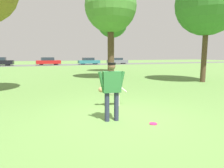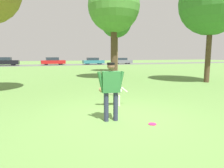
% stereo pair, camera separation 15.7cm
% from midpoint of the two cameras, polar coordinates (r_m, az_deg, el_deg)
% --- Properties ---
extents(ground_plane, '(120.00, 120.00, 0.00)m').
position_cam_midpoint_polar(ground_plane, '(5.76, 3.51, -9.83)').
color(ground_plane, '#608C42').
extents(far_road_strip, '(120.00, 6.00, 0.01)m').
position_cam_midpoint_polar(far_road_strip, '(37.83, -16.47, 5.23)').
color(far_road_strip, '#5B5B59').
rests_on(far_road_strip, ground_plane).
extents(person, '(0.74, 0.28, 1.59)m').
position_cam_midpoint_polar(person, '(5.34, 0.53, -0.78)').
color(person, '#2D334C').
rests_on(person, ground_plane).
extents(dog, '(1.04, 0.37, 0.69)m').
position_cam_midpoint_polar(dog, '(7.04, 0.51, -2.35)').
color(dog, silver).
rests_on(dog, ground_plane).
extents(frisbee, '(0.21, 0.21, 0.02)m').
position_cam_midpoint_polar(frisbee, '(5.41, 12.27, -11.11)').
color(frisbee, '#E52366').
rests_on(frisbee, ground_plane).
extents(tree_far_right, '(3.22, 3.22, 6.81)m').
position_cam_midpoint_polar(tree_far_right, '(21.73, 1.40, 17.14)').
color(tree_far_right, brown).
rests_on(tree_far_right, ground_plane).
extents(tree_mid_center, '(3.75, 3.75, 7.17)m').
position_cam_midpoint_polar(tree_mid_center, '(15.45, 0.85, 21.19)').
color(tree_mid_center, '#4C3826').
rests_on(tree_mid_center, ground_plane).
extents(tree_near_right, '(4.05, 4.05, 7.09)m').
position_cam_midpoint_polar(tree_near_right, '(14.94, 26.88, 20.01)').
color(tree_near_right, '#4C3826').
rests_on(tree_near_right, ground_plane).
extents(parked_car_black, '(4.42, 1.89, 1.43)m').
position_cam_midpoint_polar(parked_car_black, '(38.51, -28.24, 5.67)').
color(parked_car_black, black).
rests_on(parked_car_black, ground_plane).
extents(parked_car_red, '(4.27, 1.96, 1.38)m').
position_cam_midpoint_polar(parked_car_red, '(37.93, -16.42, 6.27)').
color(parked_car_red, red).
rests_on(parked_car_red, ground_plane).
extents(parked_car_teal, '(4.02, 1.68, 1.30)m').
position_cam_midpoint_polar(parked_car_teal, '(38.72, -5.28, 6.53)').
color(parked_car_teal, teal).
rests_on(parked_car_teal, ground_plane).
extents(parked_car_grey, '(4.13, 1.80, 1.23)m').
position_cam_midpoint_polar(parked_car_grey, '(40.77, 2.89, 6.61)').
color(parked_car_grey, slate).
rests_on(parked_car_grey, ground_plane).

